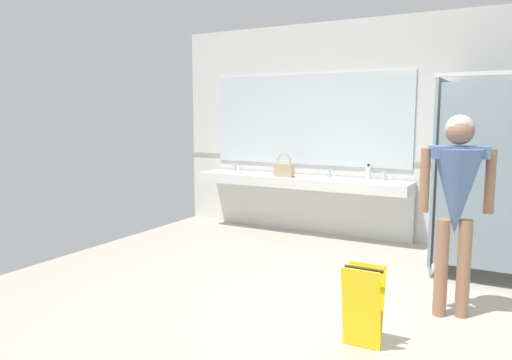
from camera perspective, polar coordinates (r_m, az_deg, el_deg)
name	(u,v)px	position (r m, az deg, el deg)	size (l,w,h in m)	color
ground_plane	(336,318)	(4.43, 9.27, -15.62)	(6.92, 6.03, 0.10)	#B2A899
wall_back	(410,131)	(6.76, 17.54, 5.51)	(6.92, 0.12, 2.97)	silver
wall_back_tile_band	(408,164)	(6.73, 17.28, 1.79)	(6.92, 0.01, 0.06)	#9E937F
vanity_counter	(301,191)	(7.01, 5.30, -1.31)	(3.10, 0.54, 0.94)	silver
mirror_panel	(308,120)	(7.11, 6.05, 7.02)	(3.00, 0.02, 1.29)	silver
person_standing	(457,190)	(4.33, 22.37, -1.13)	(0.56, 0.52, 1.69)	#8C664C
handbag	(284,169)	(6.84, 3.30, 1.27)	(0.28, 0.10, 0.33)	tan
soap_dispenser	(368,173)	(6.73, 12.96, 0.84)	(0.07, 0.07, 0.21)	white
paper_cup	(239,170)	(7.24, -1.98, 1.19)	(0.07, 0.07, 0.11)	white
wet_floor_sign	(363,306)	(3.74, 12.35, -14.17)	(0.28, 0.19, 0.61)	yellow
floor_drain_cover	(385,351)	(3.84, 14.86, -18.69)	(0.14, 0.14, 0.01)	#B7BABF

